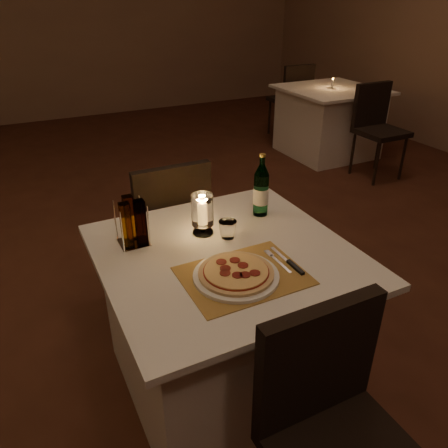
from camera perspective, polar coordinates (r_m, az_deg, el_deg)
name	(u,v)px	position (r m, az deg, el deg)	size (l,w,h in m)	color
floor	(165,330)	(2.55, -7.69, -13.57)	(8.00, 10.00, 0.02)	#4B2418
wall_back	(28,6)	(6.87, -24.28, 24.55)	(8.00, 0.02, 3.00)	#896750
main_table	(226,321)	(2.00, 0.26, -12.61)	(1.00, 1.00, 0.74)	white
chair_near	(333,419)	(1.47, 14.09, -23.48)	(0.42, 0.42, 0.90)	black
chair_far	(168,220)	(2.45, -7.26, 0.48)	(0.42, 0.42, 0.90)	black
placemat	(243,276)	(1.64, 2.51, -6.75)	(0.45, 0.34, 0.00)	#A77E3A
plate	(236,276)	(1.62, 1.58, -6.77)	(0.32, 0.32, 0.01)	white
pizza	(236,272)	(1.61, 1.59, -6.29)	(0.28, 0.28, 0.02)	#D8B77F
fork	(276,260)	(1.73, 6.78, -4.64)	(0.02, 0.18, 0.00)	silver
knife	(292,264)	(1.71, 8.87, -5.23)	(0.02, 0.22, 0.01)	black
tumbler	(228,229)	(1.87, 0.48, -0.70)	(0.08, 0.08, 0.08)	white
water_bottle	(261,191)	(2.04, 4.86, 4.34)	(0.07, 0.07, 0.30)	#59A673
hurricane_candle	(202,211)	(1.87, -2.84, 1.68)	(0.10, 0.10, 0.18)	white
cruet_caddy	(132,224)	(1.82, -11.87, 0.01)	(0.12, 0.12, 0.21)	white
neighbor_table_right	(328,121)	(5.19, 13.45, 12.89)	(1.00, 1.00, 0.74)	white
neighbor_chair_ra	(376,121)	(4.64, 19.29, 12.57)	(0.42, 0.42, 0.90)	black
neighbor_chair_rb	(293,94)	(5.70, 9.03, 16.46)	(0.42, 0.42, 0.90)	black
neighbor_candle_right	(333,84)	(5.10, 13.99, 17.38)	(0.03, 0.03, 0.11)	white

